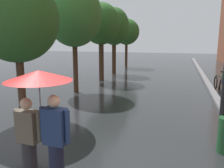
# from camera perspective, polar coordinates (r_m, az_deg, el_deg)

# --- Properties ---
(kerb_strip) EXTENTS (0.30, 36.00, 0.12)m
(kerb_strip) POSITION_cam_1_polar(r_m,az_deg,el_deg) (14.12, 22.49, -0.33)
(kerb_strip) COLOR slate
(kerb_strip) RESTS_ON ground
(street_tree_0) EXTENTS (2.62, 2.62, 4.59)m
(street_tree_0) POSITION_cam_1_polar(r_m,az_deg,el_deg) (8.06, -22.25, 14.36)
(street_tree_0) COLOR #473323
(street_tree_0) RESTS_ON ground
(street_tree_1) EXTENTS (2.64, 2.64, 5.23)m
(street_tree_1) POSITION_cam_1_polar(r_m,az_deg,el_deg) (11.64, -9.25, 16.19)
(street_tree_1) COLOR #473323
(street_tree_1) RESTS_ON ground
(street_tree_2) EXTENTS (2.40, 2.40, 4.81)m
(street_tree_2) POSITION_cam_1_polar(r_m,az_deg,el_deg) (14.89, -2.69, 14.32)
(street_tree_2) COLOR #473323
(street_tree_2) RESTS_ON ground
(street_tree_3) EXTENTS (2.21, 2.21, 4.86)m
(street_tree_3) POSITION_cam_1_polar(r_m,az_deg,el_deg) (17.61, 0.49, 13.74)
(street_tree_3) COLOR #473323
(street_tree_3) RESTS_ON ground
(street_tree_4) EXTENTS (2.32, 2.32, 4.38)m
(street_tree_4) POSITION_cam_1_polar(r_m,az_deg,el_deg) (21.70, 3.54, 12.52)
(street_tree_4) COLOR #473323
(street_tree_4) RESTS_ON ground
(couple_under_umbrella) EXTENTS (1.17, 1.14, 2.12)m
(couple_under_umbrella) POSITION_cam_1_polar(r_m,az_deg,el_deg) (4.26, -16.98, -6.27)
(couple_under_umbrella) COLOR #2D2D33
(couple_under_umbrella) RESTS_ON ground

